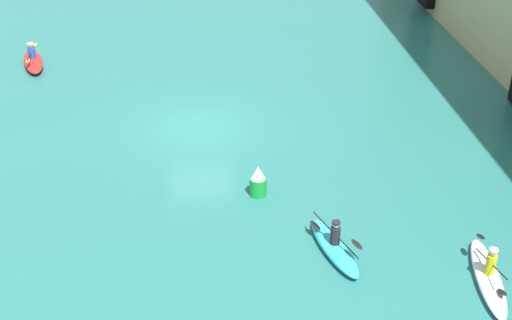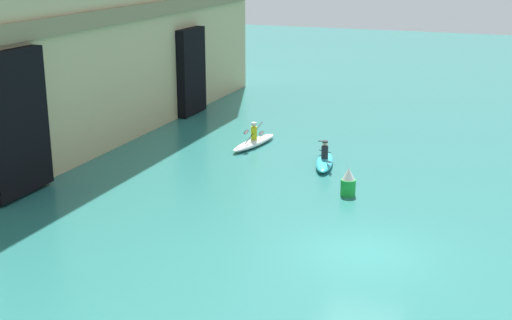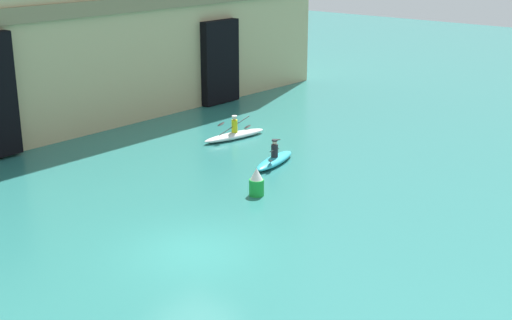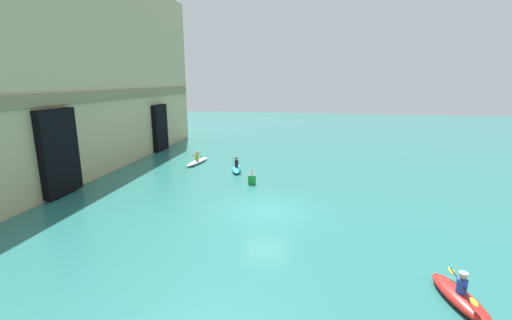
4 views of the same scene
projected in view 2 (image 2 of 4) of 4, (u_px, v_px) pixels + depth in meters
name	position (u px, v px, depth m)	size (l,w,h in m)	color
ground_plane	(363.00, 253.00, 21.80)	(120.00, 120.00, 0.00)	#28706B
kayak_cyan	(324.00, 161.00, 30.42)	(3.06, 1.33, 1.10)	#33B2C6
kayak_white	(254.00, 142.00, 33.40)	(3.54, 1.29, 1.14)	white
marker_buoy	(348.00, 183.00, 26.71)	(0.57, 0.57, 1.08)	green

